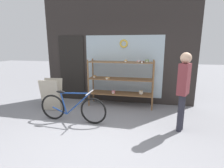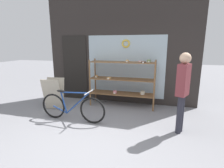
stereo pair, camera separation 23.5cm
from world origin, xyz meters
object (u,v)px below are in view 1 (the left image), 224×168
bicycle (72,108)px  sandwich_board (52,95)px  display_case (121,79)px  pedestrian (183,86)px

bicycle → sandwich_board: (-0.87, 0.57, 0.11)m
bicycle → sandwich_board: sandwich_board is taller
display_case → bicycle: display_case is taller
pedestrian → sandwich_board: bearing=106.3°
bicycle → pedestrian: (2.47, 0.06, 0.64)m
display_case → pedestrian: 1.99m
bicycle → pedestrian: bearing=3.6°
bicycle → sandwich_board: 1.05m
display_case → bicycle: size_ratio=1.13×
sandwich_board → pedestrian: 3.42m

